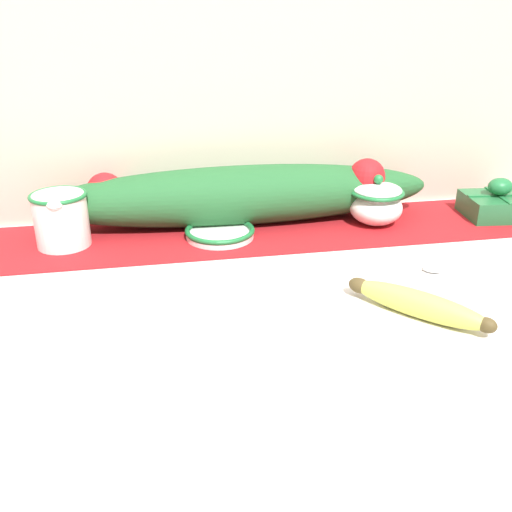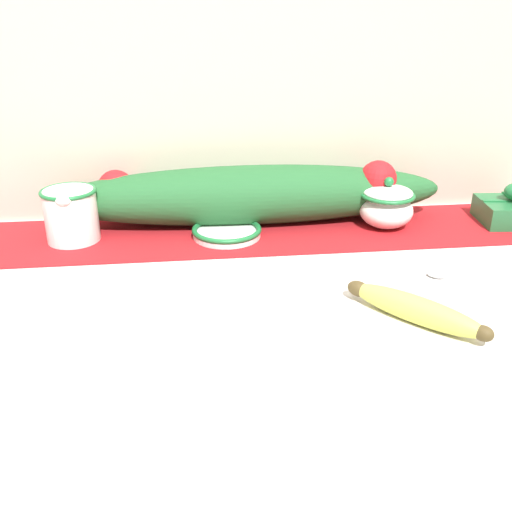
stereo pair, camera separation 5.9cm
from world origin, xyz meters
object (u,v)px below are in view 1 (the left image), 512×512
at_px(spoon, 426,268).
at_px(cream_pitcher, 61,217).
at_px(sugar_bowl, 376,203).
at_px(small_dish, 220,232).
at_px(banana, 418,304).
at_px(gift_box, 497,204).

bearing_deg(spoon, cream_pitcher, -166.10).
bearing_deg(sugar_bowl, spoon, -88.66).
height_order(small_dish, spoon, small_dish).
xyz_separation_m(small_dish, banana, (0.26, -0.36, 0.01)).
xyz_separation_m(cream_pitcher, banana, (0.56, -0.38, -0.04)).
bearing_deg(cream_pitcher, sugar_bowl, -0.11).
xyz_separation_m(banana, spoon, (0.08, 0.15, -0.02)).
height_order(cream_pitcher, gift_box, cream_pitcher).
distance_m(cream_pitcher, banana, 0.68).
relative_size(banana, spoon, 1.49).
distance_m(sugar_bowl, small_dish, 0.34).
bearing_deg(spoon, small_dish, -178.58).
height_order(cream_pitcher, banana, cream_pitcher).
bearing_deg(banana, cream_pitcher, 145.88).
xyz_separation_m(spoon, gift_box, (0.28, 0.23, 0.03)).
bearing_deg(small_dish, sugar_bowl, 2.75).
relative_size(small_dish, banana, 0.73).
height_order(banana, spoon, banana).
bearing_deg(banana, spoon, 59.84).
bearing_deg(banana, small_dish, 125.29).
relative_size(spoon, gift_box, 0.87).
bearing_deg(cream_pitcher, gift_box, -0.33).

